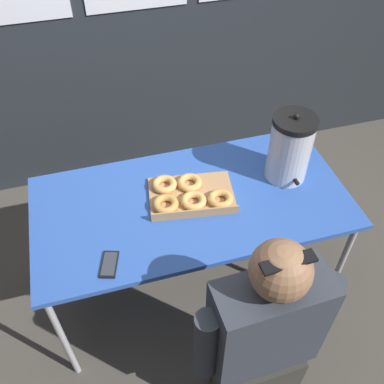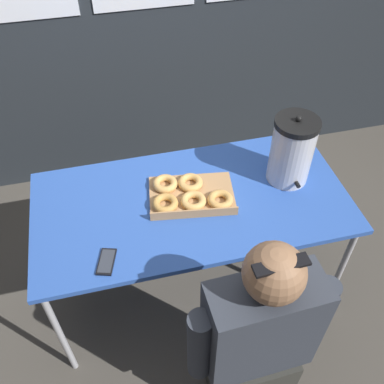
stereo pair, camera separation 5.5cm
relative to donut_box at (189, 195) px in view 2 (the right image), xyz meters
name	(u,v)px [view 2 (the right image)]	position (x,y,z in m)	size (l,w,h in m)	color
ground_plane	(192,285)	(0.01, -0.02, -0.80)	(12.00, 12.00, 0.00)	#4C473F
back_wall	(144,10)	(0.01, 1.24, 0.41)	(6.00, 0.11, 2.42)	#23282D
folding_table	(192,207)	(0.01, -0.02, -0.07)	(1.57, 0.78, 0.78)	#2D56B2
donut_box	(189,195)	(0.00, 0.00, 0.00)	(0.46, 0.35, 0.05)	tan
coffee_urn	(292,150)	(0.53, 0.03, 0.16)	(0.22, 0.25, 0.39)	silver
cell_phone	(107,262)	(-0.44, -0.29, -0.02)	(0.11, 0.15, 0.01)	black
person_seated	(257,342)	(0.13, -0.70, -0.23)	(0.62, 0.27, 1.21)	#33332D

